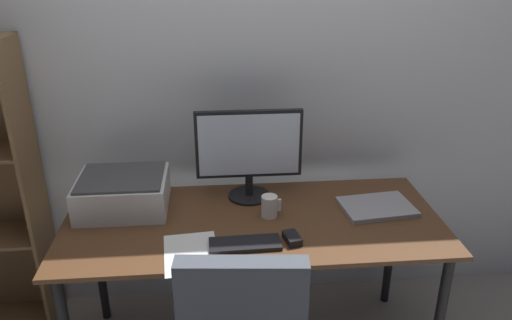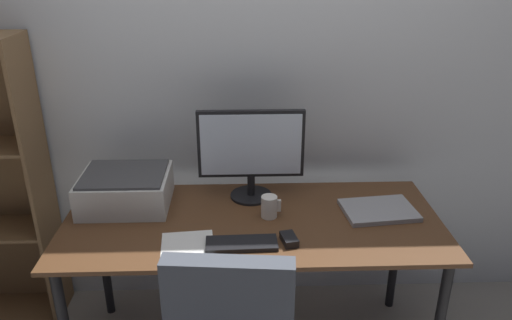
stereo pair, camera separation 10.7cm
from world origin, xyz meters
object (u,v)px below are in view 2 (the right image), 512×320
Objects in this scene: mouse at (289,239)px; monitor at (250,149)px; desk at (252,235)px; keyboard at (242,244)px; coffee_mug at (269,207)px; laptop at (379,210)px; printer at (126,189)px.

monitor is at bearing 97.66° from mouse.
desk is 5.75× the size of keyboard.
mouse is at bearing -52.80° from desk.
mouse reaches higher than desk.
monitor is 0.29m from coffee_mug.
monitor reaches higher than mouse.
desk is at bearing 115.19° from mouse.
monitor is 0.65m from laptop.
coffee_mug is (0.13, 0.23, 0.04)m from keyboard.
monitor reaches higher than keyboard.
coffee_mug is 0.25× the size of printer.
printer is at bearing 168.32° from coffee_mug.
printer is at bearing 167.87° from laptop.
printer reaches higher than coffee_mug.
printer is (-0.73, 0.35, 0.06)m from mouse.
keyboard is 0.67m from laptop.
keyboard is at bearing -34.61° from printer.
monitor reaches higher than coffee_mug.
printer is (-0.58, -0.06, -0.17)m from monitor.
monitor is at bearing 82.15° from keyboard.
coffee_mug reaches higher than keyboard.
laptop reaches higher than keyboard.
laptop is at bearing 16.82° from mouse.
keyboard is at bearing -164.45° from laptop.
monitor is 0.61m from printer.
monitor is 1.71× the size of keyboard.
keyboard is at bearing -118.50° from coffee_mug.
desk is 0.63m from printer.
keyboard is 0.65m from printer.
printer reaches higher than laptop.
coffee_mug is at bearing -11.68° from printer.
coffee_mug is 0.31× the size of laptop.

